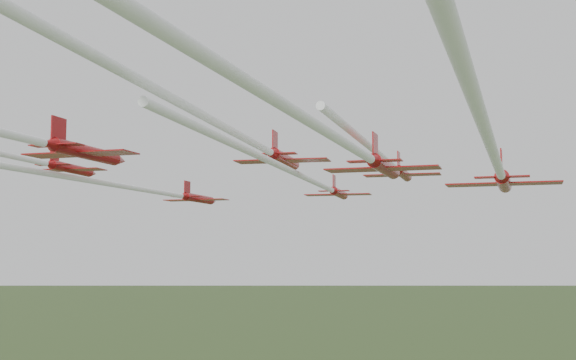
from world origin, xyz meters
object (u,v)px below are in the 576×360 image
Objects in this scene: jet_lead at (311,181)px; jet_row2_left at (146,190)px; jet_row2_right at (391,164)px; jet_row3_mid at (229,129)px; jet_row4_right at (324,129)px; jet_row3_right at (497,164)px; jet_row4_left at (24,138)px.

jet_lead is 1.23× the size of jet_row2_left.
jet_lead is 9.04m from jet_row2_right.
jet_row3_mid is at bearing -46.38° from jet_row2_left.
jet_row3_mid reaches higher than jet_row2_left.
jet_row2_left is at bearing -165.24° from jet_row2_right.
jet_row4_right is at bearing -48.27° from jet_row2_left.
jet_lead is at bearing 173.25° from jet_row2_right.
jet_row4_right is (14.50, -9.29, -2.74)m from jet_row3_mid.
jet_row2_left is 39.00m from jet_row3_right.
jet_lead is 1.09× the size of jet_row3_right.
jet_row2_right is (21.34, 14.49, 2.70)m from jet_row2_left.
jet_row3_mid is (8.32, -23.75, 1.51)m from jet_lead.
jet_lead is 17.84m from jet_row2_left.
jet_row4_right is (35.45, -20.50, 0.04)m from jet_row2_left.
jet_row3_right is at bearing 61.07° from jet_row4_right.
jet_row4_right is at bearing -55.36° from jet_row3_mid.
jet_row3_mid is at bearing -92.63° from jet_lead.
jet_row4_left is 26.89m from jet_row4_right.
jet_row2_right is 0.70× the size of jet_row4_right.
jet_row2_right is at bearing 15.95° from jet_row2_left.
jet_row3_mid is (-0.39, -25.71, 0.08)m from jet_row2_right.
jet_row2_right is at bearing 51.21° from jet_row4_left.
jet_lead is 1.38× the size of jet_row2_right.
jet_lead is at bearing 26.55° from jet_row2_left.
jet_row3_mid is at bearing 129.59° from jet_row4_right.
jet_row3_mid reaches higher than jet_row2_right.
jet_lead reaches higher than jet_row4_right.
jet_lead is 0.96× the size of jet_row4_right.
jet_lead is 33.38m from jet_row4_left.
jet_row4_left is at bearing -118.81° from jet_lead.
jet_row4_right is (22.82, -33.04, -1.23)m from jet_lead.
jet_row3_right is at bearing -64.67° from jet_row2_right.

